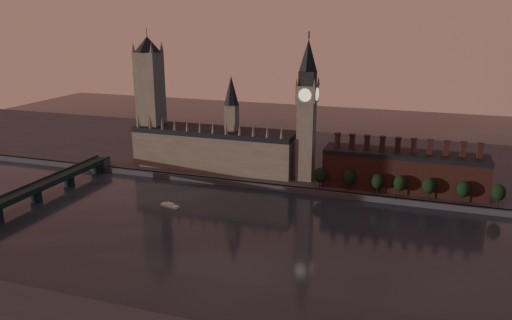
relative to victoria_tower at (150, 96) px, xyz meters
The scene contains 15 objects.
ground 176.40m from the victoria_tower, 43.78° to the right, with size 900.00×900.00×0.00m, color black.
north_bank 147.08m from the victoria_tower, 27.72° to the left, with size 900.00×182.00×4.00m.
palace_of_westminster 67.03m from the victoria_tower, ahead, with size 130.00×30.30×74.00m.
victoria_tower is the anchor object (origin of this frame).
big_ben 130.12m from the victoria_tower, ahead, with size 15.00×15.00×107.00m.
chimney_block 204.27m from the victoria_tower, ahead, with size 110.00×25.00×37.00m.
embankment_tree_0 152.81m from the victoria_tower, ahead, with size 8.60×8.60×14.88m.
embankment_tree_1 171.82m from the victoria_tower, ahead, with size 8.60×8.60×14.88m.
embankment_tree_2 190.78m from the victoria_tower, ahead, with size 8.60×8.60×14.88m.
embankment_tree_3 205.16m from the victoria_tower, ahead, with size 8.60×8.60×14.88m.
embankment_tree_4 223.09m from the victoria_tower, ahead, with size 8.60×8.60×14.88m.
embankment_tree_5 243.58m from the victoria_tower, ahead, with size 8.60×8.60×14.88m.
embankment_tree_6 263.92m from the victoria_tower, ahead, with size 8.60×8.60×14.88m.
westminster_bridge 133.21m from the victoria_tower, 106.56° to the right, with size 14.00×200.00×11.55m.
river_boat 112.66m from the victoria_tower, 54.38° to the right, with size 13.67×6.93×2.63m.
Camera 1 is at (88.13, -236.72, 120.77)m, focal length 35.00 mm.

